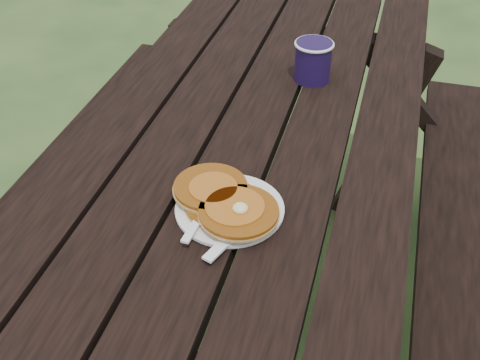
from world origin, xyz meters
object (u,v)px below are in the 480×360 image
(plate, at_px, (230,210))
(picnic_table, at_px, (249,244))
(pancake_stack, at_px, (225,202))
(coffee_cup, at_px, (313,59))

(plate, bearing_deg, picnic_table, 97.33)
(pancake_stack, bearing_deg, coffee_cup, 83.14)
(plate, bearing_deg, pancake_stack, -169.60)
(picnic_table, bearing_deg, plate, -82.67)
(picnic_table, bearing_deg, coffee_cup, 68.93)
(coffee_cup, bearing_deg, picnic_table, -111.07)
(plate, relative_size, pancake_stack, 0.93)
(picnic_table, height_order, coffee_cup, coffee_cup)
(coffee_cup, bearing_deg, pancake_stack, -96.86)
(picnic_table, xyz_separation_m, coffee_cup, (0.10, 0.25, 0.44))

